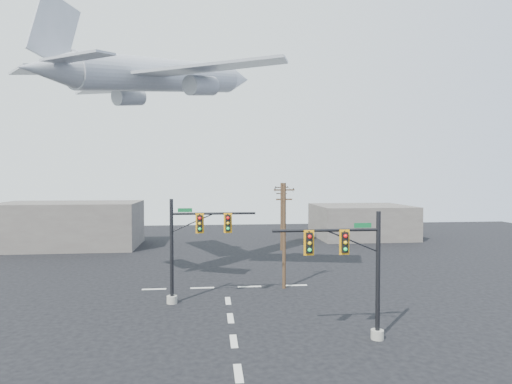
{
  "coord_description": "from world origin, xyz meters",
  "views": [
    {
      "loc": [
        -1.29,
        -24.03,
        9.36
      ],
      "look_at": [
        1.81,
        5.0,
        8.34
      ],
      "focal_mm": 30.0,
      "sensor_mm": 36.0,
      "label": 1
    }
  ],
  "objects": [
    {
      "name": "power_lines",
      "position": [
        6.29,
        20.41,
        8.12
      ],
      "size": [
        4.47,
        18.46,
        0.03
      ],
      "color": "black"
    },
    {
      "name": "building_right",
      "position": [
        22.0,
        40.0,
        2.5
      ],
      "size": [
        14.0,
        12.0,
        5.0
      ],
      "primitive_type": "cube",
      "color": "#605B55",
      "rests_on": "ground"
    },
    {
      "name": "building_left",
      "position": [
        -20.0,
        35.0,
        3.0
      ],
      "size": [
        18.0,
        10.0,
        6.0
      ],
      "primitive_type": "cube",
      "color": "#605B55",
      "rests_on": "ground"
    },
    {
      "name": "utility_pole_a",
      "position": [
        4.85,
        11.18,
        4.64
      ],
      "size": [
        1.78,
        0.3,
        8.88
      ],
      "rotation": [
        0.0,
        0.0,
        0.1
      ],
      "color": "#46331E",
      "rests_on": "ground"
    },
    {
      "name": "utility_pole_b",
      "position": [
        7.73,
        29.64,
        4.52
      ],
      "size": [
        1.75,
        0.29,
        8.63
      ],
      "rotation": [
        0.0,
        0.0,
        -0.01
      ],
      "color": "#46331E",
      "rests_on": "ground"
    },
    {
      "name": "ground",
      "position": [
        0.0,
        0.0,
        0.0
      ],
      "size": [
        120.0,
        120.0,
        0.0
      ],
      "primitive_type": "plane",
      "color": "black",
      "rests_on": "ground"
    },
    {
      "name": "signal_mast_near",
      "position": [
        6.97,
        -0.6,
        3.94
      ],
      "size": [
        6.5,
        0.82,
        7.41
      ],
      "color": "gray",
      "rests_on": "ground"
    },
    {
      "name": "lane_markings",
      "position": [
        0.0,
        5.33,
        0.01
      ],
      "size": [
        14.0,
        21.2,
        0.01
      ],
      "color": "beige",
      "rests_on": "ground"
    },
    {
      "name": "signal_mast_far",
      "position": [
        -2.84,
        7.77,
        4.12
      ],
      "size": [
        6.61,
        0.85,
        7.76
      ],
      "color": "gray",
      "rests_on": "ground"
    },
    {
      "name": "airliner",
      "position": [
        -5.5,
        16.45,
        18.7
      ],
      "size": [
        22.21,
        23.64,
        7.24
      ],
      "rotation": [
        0.0,
        -0.15,
        0.87
      ],
      "color": "#A5A8B1"
    }
  ]
}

